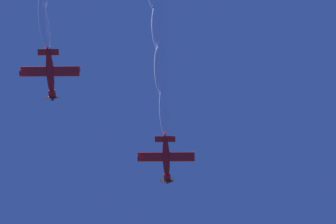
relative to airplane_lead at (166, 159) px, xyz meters
name	(u,v)px	position (x,y,z in m)	size (l,w,h in m)	color
airplane_lead	(166,159)	(0.00, 0.00, 0.00)	(7.99, 7.08, 2.64)	red
airplane_left_wingman	(50,74)	(-16.14, -11.39, -0.56)	(7.97, 7.07, 2.89)	red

